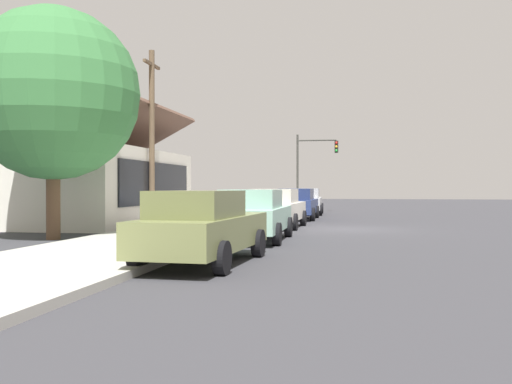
{
  "coord_description": "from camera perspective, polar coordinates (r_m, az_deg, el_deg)",
  "views": [
    {
      "loc": [
        -23.54,
        -0.59,
        1.66
      ],
      "look_at": [
        0.03,
        3.58,
        1.47
      ],
      "focal_mm": 41.52,
      "sensor_mm": 36.0,
      "label": 1
    }
  ],
  "objects": [
    {
      "name": "sidewalk_curb",
      "position": [
        24.39,
        -4.69,
        -3.25
      ],
      "size": [
        60.0,
        4.2,
        0.16
      ],
      "primitive_type": "cube",
      "color": "#B2AFA8",
      "rests_on": "ground"
    },
    {
      "name": "car_olive",
      "position": [
        12.74,
        -5.18,
        -3.35
      ],
      "size": [
        4.94,
        2.13,
        1.59
      ],
      "rotation": [
        0.0,
        0.0,
        -0.06
      ],
      "color": "olive",
      "rests_on": "ground"
    },
    {
      "name": "traffic_light_main",
      "position": [
        39.86,
        5.54,
        3.1
      ],
      "size": [
        0.37,
        2.79,
        5.2
      ],
      "color": "#383833",
      "rests_on": "ground"
    },
    {
      "name": "utility_pole_wooden",
      "position": [
        25.75,
        -10.01,
        5.51
      ],
      "size": [
        1.8,
        0.24,
        7.5
      ],
      "color": "brown",
      "rests_on": "ground"
    },
    {
      "name": "shade_tree",
      "position": [
        20.01,
        -18.97,
        8.89
      ],
      "size": [
        5.47,
        5.47,
        7.35
      ],
      "color": "brown",
      "rests_on": "ground"
    },
    {
      "name": "car_seafoam",
      "position": [
        18.26,
        -0.25,
        -2.18
      ],
      "size": [
        4.91,
        2.09,
        1.59
      ],
      "rotation": [
        0.0,
        0.0,
        0.01
      ],
      "color": "#9ED1BC",
      "rests_on": "ground"
    },
    {
      "name": "ground_plane",
      "position": [
        23.6,
        8.6,
        -3.57
      ],
      "size": [
        120.0,
        120.0,
        0.0
      ],
      "primitive_type": "plane",
      "color": "#38383D"
    },
    {
      "name": "car_navy",
      "position": [
        30.39,
        3.99,
        -1.12
      ],
      "size": [
        4.76,
        2.02,
        1.59
      ],
      "rotation": [
        0.0,
        0.0,
        0.0
      ],
      "color": "navy",
      "rests_on": "ground"
    },
    {
      "name": "storefront_building",
      "position": [
        28.23,
        -16.4,
        0.76
      ],
      "size": [
        11.45,
        7.49,
        5.37
      ],
      "color": "silver",
      "rests_on": "ground"
    },
    {
      "name": "car_silver",
      "position": [
        35.9,
        4.79,
        -0.88
      ],
      "size": [
        4.88,
        2.22,
        1.59
      ],
      "rotation": [
        0.0,
        0.0,
        0.04
      ],
      "color": "silver",
      "rests_on": "ground"
    },
    {
      "name": "fire_hydrant_red",
      "position": [
        22.34,
        -2.35,
        -2.52
      ],
      "size": [
        0.22,
        0.22,
        0.71
      ],
      "color": "red",
      "rests_on": "sidewalk_curb"
    },
    {
      "name": "car_ivory",
      "position": [
        24.09,
        1.93,
        -1.54
      ],
      "size": [
        4.6,
        2.18,
        1.59
      ],
      "rotation": [
        0.0,
        0.0,
        -0.03
      ],
      "color": "silver",
      "rests_on": "ground"
    }
  ]
}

